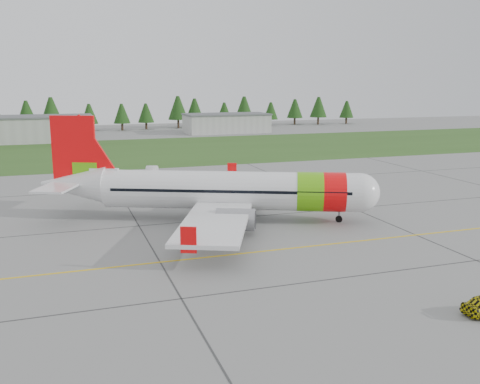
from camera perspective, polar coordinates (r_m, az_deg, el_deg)
name	(u,v)px	position (r m, az deg, el deg)	size (l,w,h in m)	color
ground	(372,274)	(42.95, 13.89, -8.50)	(320.00, 320.00, 0.00)	gray
aircraft	(223,191)	(57.06, -1.86, 0.15)	(34.69, 32.93, 11.08)	white
service_van	(151,161)	(85.54, -9.47, 3.26)	(1.64, 1.55, 4.70)	silver
grass_strip	(167,150)	(118.78, -7.83, 4.47)	(320.00, 50.00, 0.03)	#30561E
taxi_guideline	(324,245)	(49.49, 8.91, -5.58)	(120.00, 0.25, 0.02)	gold
hangar_west	(26,130)	(144.45, -21.89, 6.19)	(32.00, 14.00, 6.00)	#A8A8A3
hangar_east	(226,124)	(159.40, -1.46, 7.29)	(24.00, 12.00, 5.20)	#A8A8A3
treeline	(132,113)	(173.47, -11.47, 8.21)	(160.00, 8.00, 10.00)	#1C3F14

